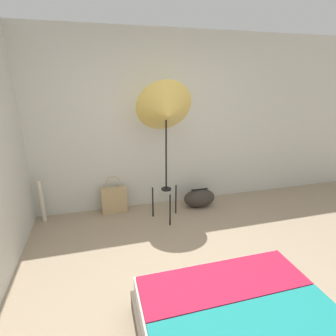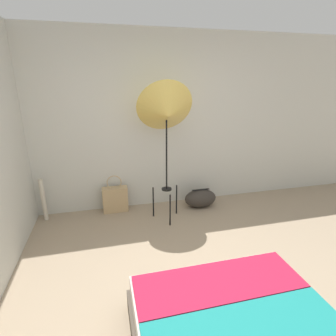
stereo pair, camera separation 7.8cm
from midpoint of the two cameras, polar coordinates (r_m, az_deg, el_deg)
name	(u,v)px [view 1 (the left image)]	position (r m, az deg, el deg)	size (l,w,h in m)	color
ground_plane	(204,318)	(2.57, 6.74, -29.61)	(14.00, 14.00, 0.00)	gray
wall_back	(148,124)	(3.96, -4.98, 9.59)	(8.00, 0.05, 2.60)	beige
photo_umbrella	(166,112)	(3.42, -1.10, 12.08)	(0.75, 0.56, 1.92)	black
tote_bag	(114,200)	(4.07, -12.15, -6.73)	(0.37, 0.15, 0.58)	tan
duffel_bag	(199,198)	(4.19, 6.31, -6.50)	(0.50, 0.29, 0.30)	#332D28
paper_roll	(42,201)	(4.09, -26.29, -6.52)	(0.06, 0.06, 0.62)	beige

